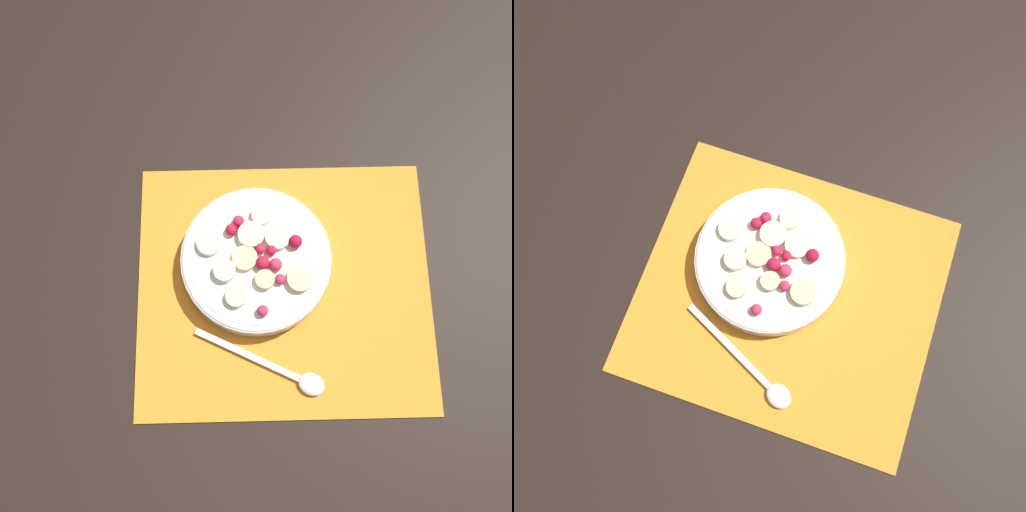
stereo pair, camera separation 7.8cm
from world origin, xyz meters
TOP-DOWN VIEW (x-y plane):
  - ground_plane at (0.00, 0.00)m, footprint 3.00×3.00m
  - placemat at (0.00, 0.00)m, footprint 0.42×0.37m
  - fruit_bowl at (-0.04, 0.03)m, footprint 0.21×0.21m
  - spoon at (-0.00, -0.12)m, footprint 0.18×0.10m

SIDE VIEW (x-z plane):
  - ground_plane at x=0.00m, z-range 0.00..0.00m
  - placemat at x=0.00m, z-range 0.00..0.01m
  - spoon at x=0.00m, z-range 0.01..0.01m
  - fruit_bowl at x=-0.04m, z-range 0.00..0.05m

